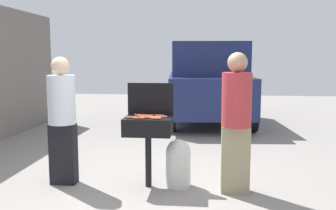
# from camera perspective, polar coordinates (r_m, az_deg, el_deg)

# --- Properties ---
(ground_plane) EXTENTS (24.00, 24.00, 0.00)m
(ground_plane) POSITION_cam_1_polar(r_m,az_deg,el_deg) (4.85, -5.83, -12.63)
(ground_plane) COLOR gray
(bbq_grill) EXTENTS (0.60, 0.44, 0.90)m
(bbq_grill) POSITION_cam_1_polar(r_m,az_deg,el_deg) (4.70, -3.08, -3.62)
(bbq_grill) COLOR black
(bbq_grill) RESTS_ON ground
(grill_lid_open) EXTENTS (0.60, 0.05, 0.42)m
(grill_lid_open) POSITION_cam_1_polar(r_m,az_deg,el_deg) (4.86, -2.71, 0.94)
(grill_lid_open) COLOR black
(grill_lid_open) RESTS_ON bbq_grill
(hot_dog_0) EXTENTS (0.13, 0.03, 0.03)m
(hot_dog_0) POSITION_cam_1_polar(r_m,az_deg,el_deg) (4.65, -4.17, -1.81)
(hot_dog_0) COLOR #AD4228
(hot_dog_0) RESTS_ON bbq_grill
(hot_dog_1) EXTENTS (0.13, 0.03, 0.03)m
(hot_dog_1) POSITION_cam_1_polar(r_m,az_deg,el_deg) (4.57, -3.56, -1.97)
(hot_dog_1) COLOR #B74C33
(hot_dog_1) RESTS_ON bbq_grill
(hot_dog_2) EXTENTS (0.13, 0.03, 0.03)m
(hot_dog_2) POSITION_cam_1_polar(r_m,az_deg,el_deg) (4.50, -1.87, -2.09)
(hot_dog_2) COLOR #C6593D
(hot_dog_2) RESTS_ON bbq_grill
(hot_dog_3) EXTENTS (0.13, 0.03, 0.03)m
(hot_dog_3) POSITION_cam_1_polar(r_m,az_deg,el_deg) (4.62, -0.94, -1.83)
(hot_dog_3) COLOR #C6593D
(hot_dog_3) RESTS_ON bbq_grill
(hot_dog_4) EXTENTS (0.13, 0.04, 0.03)m
(hot_dog_4) POSITION_cam_1_polar(r_m,az_deg,el_deg) (4.73, -1.39, -1.62)
(hot_dog_4) COLOR #C6593D
(hot_dog_4) RESTS_ON bbq_grill
(hot_dog_5) EXTENTS (0.13, 0.04, 0.03)m
(hot_dog_5) POSITION_cam_1_polar(r_m,az_deg,el_deg) (4.75, -3.08, -1.60)
(hot_dog_5) COLOR #B74C33
(hot_dog_5) RESTS_ON bbq_grill
(hot_dog_6) EXTENTS (0.13, 0.03, 0.03)m
(hot_dog_6) POSITION_cam_1_polar(r_m,az_deg,el_deg) (4.58, -5.68, -1.95)
(hot_dog_6) COLOR #C6593D
(hot_dog_6) RESTS_ON bbq_grill
(hot_dog_7) EXTENTS (0.13, 0.03, 0.03)m
(hot_dog_7) POSITION_cam_1_polar(r_m,az_deg,el_deg) (4.57, -2.02, -1.94)
(hot_dog_7) COLOR #B74C33
(hot_dog_7) RESTS_ON bbq_grill
(hot_dog_8) EXTENTS (0.13, 0.03, 0.03)m
(hot_dog_8) POSITION_cam_1_polar(r_m,az_deg,el_deg) (4.53, -4.54, -2.05)
(hot_dog_8) COLOR #AD4228
(hot_dog_8) RESTS_ON bbq_grill
(hot_dog_9) EXTENTS (0.13, 0.04, 0.03)m
(hot_dog_9) POSITION_cam_1_polar(r_m,az_deg,el_deg) (4.60, -2.36, -1.88)
(hot_dog_9) COLOR #B74C33
(hot_dog_9) RESTS_ON bbq_grill
(hot_dog_10) EXTENTS (0.13, 0.03, 0.03)m
(hot_dog_10) POSITION_cam_1_polar(r_m,az_deg,el_deg) (4.79, -4.44, -1.54)
(hot_dog_10) COLOR #B74C33
(hot_dog_10) RESTS_ON bbq_grill
(hot_dog_11) EXTENTS (0.13, 0.04, 0.03)m
(hot_dog_11) POSITION_cam_1_polar(r_m,az_deg,el_deg) (4.67, -3.17, -1.75)
(hot_dog_11) COLOR #AD4228
(hot_dog_11) RESTS_ON bbq_grill
(hot_dog_12) EXTENTS (0.13, 0.04, 0.03)m
(hot_dog_12) POSITION_cam_1_polar(r_m,az_deg,el_deg) (4.72, -3.86, -1.66)
(hot_dog_12) COLOR #C6593D
(hot_dog_12) RESTS_ON bbq_grill
(propane_tank) EXTENTS (0.32, 0.32, 0.62)m
(propane_tank) POSITION_cam_1_polar(r_m,az_deg,el_deg) (4.80, 1.59, -8.80)
(propane_tank) COLOR silver
(propane_tank) RESTS_ON ground
(person_left) EXTENTS (0.35, 0.35, 1.66)m
(person_left) POSITION_cam_1_polar(r_m,az_deg,el_deg) (4.97, -16.02, -1.64)
(person_left) COLOR black
(person_left) RESTS_ON ground
(person_right) EXTENTS (0.36, 0.36, 1.72)m
(person_right) POSITION_cam_1_polar(r_m,az_deg,el_deg) (4.54, 10.48, -1.93)
(person_right) COLOR gray
(person_right) RESTS_ON ground
(parked_minivan) EXTENTS (2.31, 4.53, 2.02)m
(parked_minivan) POSITION_cam_1_polar(r_m,az_deg,el_deg) (9.74, 5.93, 3.58)
(parked_minivan) COLOR navy
(parked_minivan) RESTS_ON ground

